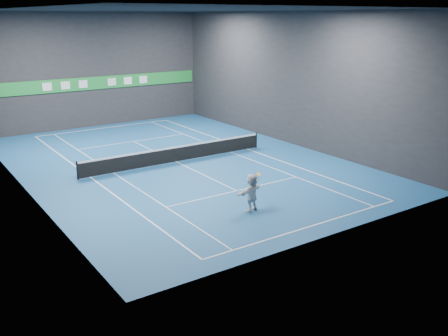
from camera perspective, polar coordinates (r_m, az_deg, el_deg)
ground at (r=30.99m, az=-5.43°, el=0.69°), size 26.00×26.00×0.00m
ceiling at (r=29.76m, az=-5.93°, el=17.56°), size 26.00×26.00×0.00m
wall_back at (r=41.86m, az=-14.40°, el=10.77°), size 18.00×0.10×9.00m
wall_front at (r=19.79m, az=12.76°, el=4.42°), size 18.00×0.10×9.00m
wall_left at (r=26.99m, az=-22.79°, el=6.80°), size 0.10×26.00×9.00m
wall_right at (r=35.20m, az=7.49°, el=10.06°), size 0.10×26.00×9.00m
baseline_near at (r=21.91m, az=9.89°, el=-6.57°), size 10.98×0.08×0.01m
baseline_far at (r=41.52m, az=-13.41°, el=4.49°), size 10.98×0.08×0.01m
sideline_doubles_left at (r=28.90m, az=-15.00°, el=-1.05°), size 0.08×23.78×0.01m
sideline_doubles_right at (r=33.86m, az=2.73°, el=2.16°), size 0.08×23.78×0.01m
sideline_singles_left at (r=29.34m, az=-12.47°, el=-0.59°), size 0.06×23.78×0.01m
sideline_singles_right at (r=33.08m, az=0.81°, el=1.82°), size 0.06×23.78×0.01m
service_line_near at (r=25.82m, az=1.46°, el=-2.61°), size 8.23×0.06×0.01m
service_line_far at (r=36.56m, az=-10.29°, el=3.02°), size 8.23×0.06×0.01m
center_service_line at (r=30.99m, az=-5.43°, el=0.69°), size 0.06×12.80×0.01m
player at (r=22.97m, az=3.16°, el=-2.81°), size 1.74×1.01×1.79m
tennis_ball at (r=22.24m, az=3.00°, el=2.01°), size 0.07×0.07×0.07m
tennis_net at (r=30.85m, az=-5.46°, el=1.65°), size 12.50×0.10×1.07m
sponsor_banner at (r=41.91m, az=-14.27°, el=9.41°), size 17.64×0.11×1.00m
tennis_racket at (r=23.00m, az=3.92°, el=-0.80°), size 0.43×0.40×0.51m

